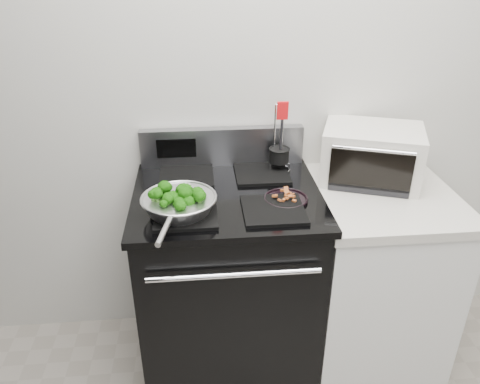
{
  "coord_description": "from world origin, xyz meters",
  "views": [
    {
      "loc": [
        -0.41,
        -0.33,
        1.86
      ],
      "look_at": [
        -0.25,
        1.36,
        0.98
      ],
      "focal_mm": 35.0,
      "sensor_mm": 36.0,
      "label": 1
    }
  ],
  "objects": [
    {
      "name": "skillet",
      "position": [
        -0.49,
        1.25,
        1.0
      ],
      "size": [
        0.29,
        0.46,
        0.06
      ],
      "rotation": [
        0.0,
        0.0,
        -0.19
      ],
      "color": "silver",
      "rests_on": "gas_range"
    },
    {
      "name": "back_wall",
      "position": [
        0.0,
        1.75,
        1.35
      ],
      "size": [
        4.0,
        0.02,
        2.7
      ],
      "primitive_type": "cube",
      "color": "beige",
      "rests_on": "ground"
    },
    {
      "name": "counter",
      "position": [
        0.39,
        1.41,
        0.46
      ],
      "size": [
        0.62,
        0.68,
        0.92
      ],
      "color": "white",
      "rests_on": "floor"
    },
    {
      "name": "utensil_holder",
      "position": [
        -0.05,
        1.62,
        1.01
      ],
      "size": [
        0.11,
        0.11,
        0.33
      ],
      "rotation": [
        0.0,
        0.0,
        -0.03
      ],
      "color": "silver",
      "rests_on": "gas_range"
    },
    {
      "name": "bacon_plate",
      "position": [
        -0.07,
        1.33,
        0.97
      ],
      "size": [
        0.18,
        0.18,
        0.04
      ],
      "rotation": [
        0.0,
        0.0,
        -0.38
      ],
      "color": "black",
      "rests_on": "gas_range"
    },
    {
      "name": "toaster_oven",
      "position": [
        0.36,
        1.55,
        1.04
      ],
      "size": [
        0.51,
        0.45,
        0.24
      ],
      "rotation": [
        0.0,
        0.0,
        -0.35
      ],
      "color": "silver",
      "rests_on": "counter"
    },
    {
      "name": "gas_range",
      "position": [
        -0.3,
        1.41,
        0.49
      ],
      "size": [
        0.79,
        0.69,
        1.13
      ],
      "color": "black",
      "rests_on": "floor"
    },
    {
      "name": "broccoli_pile",
      "position": [
        -0.49,
        1.26,
        1.02
      ],
      "size": [
        0.23,
        0.23,
        0.08
      ],
      "primitive_type": null,
      "color": "black",
      "rests_on": "skillet"
    }
  ]
}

